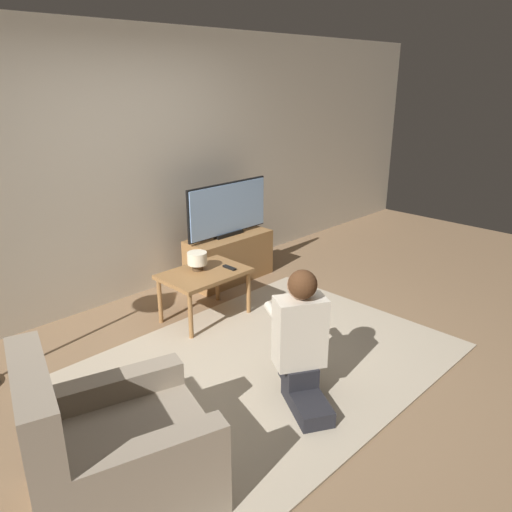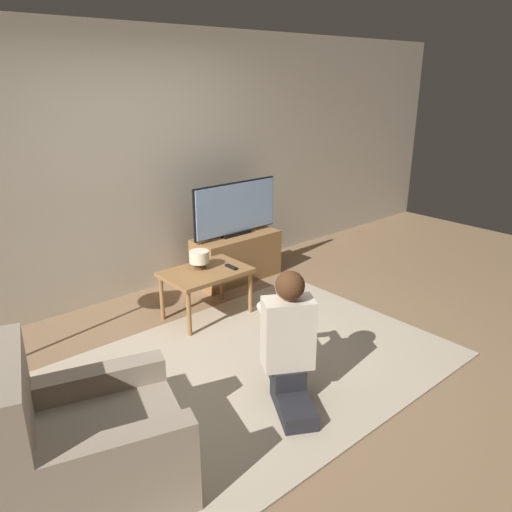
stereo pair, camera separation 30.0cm
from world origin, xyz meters
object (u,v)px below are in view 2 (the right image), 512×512
object	(u,v)px
coffee_table	(206,276)
armchair	(89,448)
person_kneeling	(289,339)
table_lamp	(199,258)
tv	(236,209)

from	to	relation	value
coffee_table	armchair	distance (m)	2.15
person_kneeling	table_lamp	bearing A→B (deg)	-72.07
tv	armchair	xyz separation A→B (m)	(-2.49, -1.85, -0.52)
armchair	table_lamp	xyz separation A→B (m)	(1.68, 1.38, 0.28)
coffee_table	person_kneeling	size ratio (longest dim) A/B	0.81
armchair	tv	bearing A→B (deg)	-36.80
tv	person_kneeling	world-z (taller)	tv
armchair	person_kneeling	world-z (taller)	person_kneeling
coffee_table	armchair	world-z (taller)	armchair
table_lamp	tv	bearing A→B (deg)	30.15
armchair	table_lamp	bearing A→B (deg)	-34.03
coffee_table	table_lamp	bearing A→B (deg)	100.54
tv	person_kneeling	size ratio (longest dim) A/B	1.13
coffee_table	person_kneeling	bearing A→B (deg)	-103.20
tv	person_kneeling	xyz separation A→B (m)	(-1.13, -1.96, -0.32)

